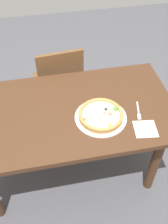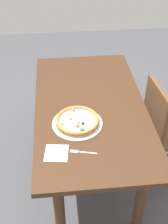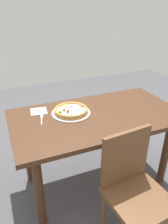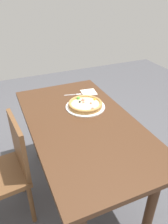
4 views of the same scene
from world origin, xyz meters
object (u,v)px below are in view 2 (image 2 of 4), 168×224
(pizza, at_px, (77,121))
(fork, at_px, (81,152))
(dining_table, at_px, (90,116))
(napkin, at_px, (56,153))
(plate, at_px, (77,124))
(chair_near, at_px, (166,127))

(pizza, bearing_deg, fork, -179.65)
(dining_table, height_order, pizza, pizza)
(napkin, bearing_deg, plate, -30.21)
(pizza, bearing_deg, plate, -14.57)
(chair_near, xyz_separation_m, napkin, (-0.45, 0.87, 0.27))
(dining_table, relative_size, fork, 8.95)
(chair_near, relative_size, pizza, 3.00)
(dining_table, distance_m, chair_near, 0.63)
(chair_near, bearing_deg, napkin, -68.24)
(chair_near, distance_m, plate, 0.80)
(chair_near, bearing_deg, pizza, -80.33)
(dining_table, relative_size, napkin, 10.50)
(plate, relative_size, napkin, 2.42)
(plate, distance_m, pizza, 0.03)
(pizza, height_order, napkin, pizza)
(napkin, bearing_deg, pizza, -30.25)
(pizza, bearing_deg, dining_table, -29.05)
(napkin, bearing_deg, chair_near, -62.92)
(dining_table, relative_size, chair_near, 1.67)
(chair_near, height_order, napkin, chair_near)
(chair_near, xyz_separation_m, plate, (-0.19, 0.73, 0.27))
(chair_near, xyz_separation_m, fork, (-0.45, 0.72, 0.27))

